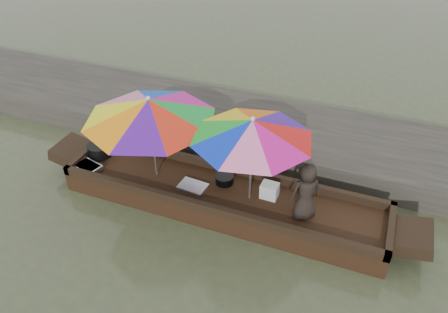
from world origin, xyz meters
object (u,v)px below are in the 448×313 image
(tray_scallop, at_px, (193,187))
(supply_bag, at_px, (270,191))
(cooking_pot, at_px, (100,150))
(vendor, at_px, (306,192))
(umbrella_bow, at_px, (153,138))
(charcoal_grill, at_px, (224,179))
(umbrella_stern, at_px, (251,160))
(boat_hull, at_px, (222,199))
(tray_crayfish, at_px, (88,167))

(tray_scallop, height_order, supply_bag, supply_bag)
(cooking_pot, distance_m, tray_scallop, 2.04)
(tray_scallop, distance_m, supply_bag, 1.30)
(vendor, bearing_deg, tray_scallop, -34.04)
(vendor, height_order, umbrella_bow, umbrella_bow)
(tray_scallop, xyz_separation_m, charcoal_grill, (0.45, 0.34, 0.04))
(umbrella_stern, bearing_deg, vendor, -5.60)
(tray_scallop, bearing_deg, supply_bag, 11.74)
(charcoal_grill, bearing_deg, cooking_pot, -177.89)
(cooking_pot, bearing_deg, vendor, -3.28)
(umbrella_bow, bearing_deg, tray_scallop, -8.28)
(boat_hull, height_order, vendor, vendor)
(vendor, bearing_deg, umbrella_stern, -40.24)
(boat_hull, height_order, charcoal_grill, charcoal_grill)
(tray_scallop, distance_m, vendor, 1.95)
(charcoal_grill, xyz_separation_m, supply_bag, (0.82, -0.07, 0.06))
(boat_hull, height_order, supply_bag, supply_bag)
(boat_hull, bearing_deg, umbrella_stern, 0.00)
(charcoal_grill, relative_size, umbrella_bow, 0.14)
(tray_crayfish, distance_m, charcoal_grill, 2.48)
(cooking_pot, bearing_deg, boat_hull, -3.07)
(charcoal_grill, xyz_separation_m, vendor, (1.45, -0.32, 0.42))
(boat_hull, relative_size, vendor, 5.61)
(supply_bag, bearing_deg, umbrella_bow, -175.64)
(cooking_pot, distance_m, umbrella_bow, 1.44)
(cooking_pot, height_order, tray_crayfish, cooking_pot)
(boat_hull, height_order, tray_scallop, tray_scallop)
(cooking_pot, bearing_deg, umbrella_stern, -2.57)
(tray_scallop, relative_size, vendor, 0.48)
(charcoal_grill, height_order, umbrella_bow, umbrella_bow)
(umbrella_bow, relative_size, umbrella_stern, 1.16)
(tray_crayfish, bearing_deg, cooking_pot, 96.29)
(boat_hull, xyz_separation_m, umbrella_stern, (0.49, 0.00, 0.95))
(vendor, xyz_separation_m, umbrella_bow, (-2.65, 0.09, 0.28))
(cooking_pot, xyz_separation_m, tray_crayfish, (0.05, -0.45, -0.07))
(charcoal_grill, bearing_deg, tray_scallop, -143.12)
(cooking_pot, relative_size, vendor, 0.44)
(charcoal_grill, height_order, vendor, vendor)
(tray_crayfish, relative_size, charcoal_grill, 1.51)
(cooking_pot, height_order, umbrella_bow, umbrella_bow)
(boat_hull, distance_m, tray_scallop, 0.54)
(cooking_pot, bearing_deg, supply_bag, 0.34)
(charcoal_grill, bearing_deg, tray_crayfish, -167.32)
(tray_scallop, distance_m, charcoal_grill, 0.56)
(vendor, relative_size, umbrella_bow, 0.45)
(boat_hull, bearing_deg, tray_crayfish, -172.62)
(umbrella_stern, bearing_deg, tray_scallop, -173.59)
(cooking_pot, distance_m, charcoal_grill, 2.47)
(tray_crayfish, distance_m, supply_bag, 3.28)
(boat_hull, height_order, umbrella_bow, umbrella_bow)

